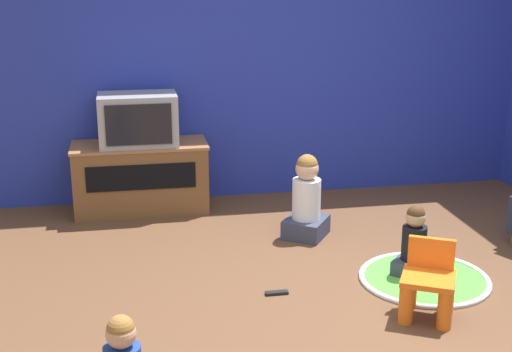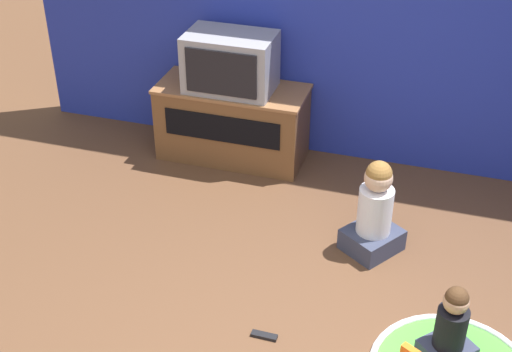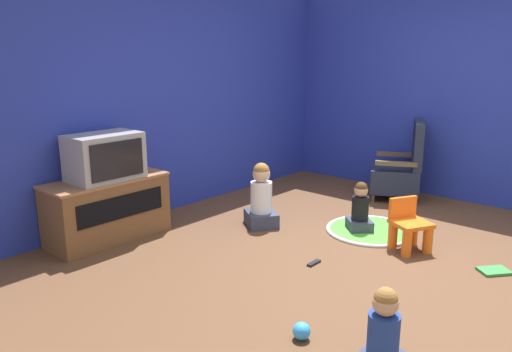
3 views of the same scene
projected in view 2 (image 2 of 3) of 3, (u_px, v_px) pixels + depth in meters
tv_cabinet at (232, 121)px, 5.53m from camera, size 1.15×0.50×0.59m
television at (230, 62)px, 5.24m from camera, size 0.65×0.43×0.43m
child_watching_center at (375, 213)px, 4.53m from camera, size 0.44×0.45×0.67m
child_watching_right at (450, 330)px, 3.76m from camera, size 0.34×0.34×0.50m
remote_control at (264, 336)px, 4.01m from camera, size 0.15×0.04×0.02m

